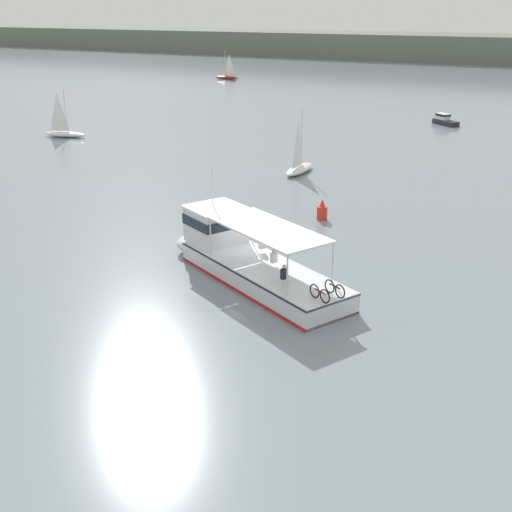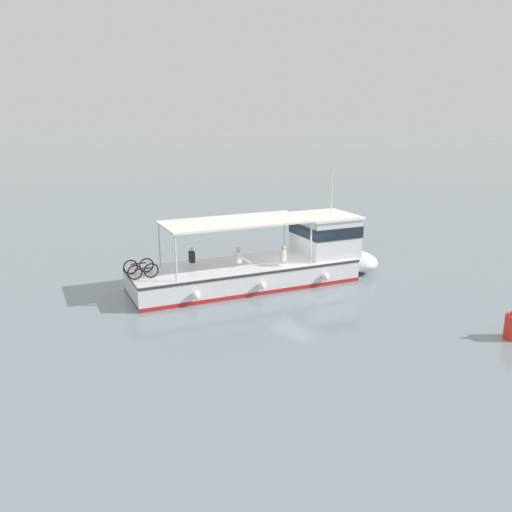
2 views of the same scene
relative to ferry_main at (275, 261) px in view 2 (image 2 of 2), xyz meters
The scene contains 2 objects.
ground_plane 1.69m from the ferry_main, 131.58° to the left, with size 400.00×400.00×0.00m, color gray.
ferry_main is the anchor object (origin of this frame).
Camera 2 is at (20.32, 14.27, 7.89)m, focal length 37.06 mm.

